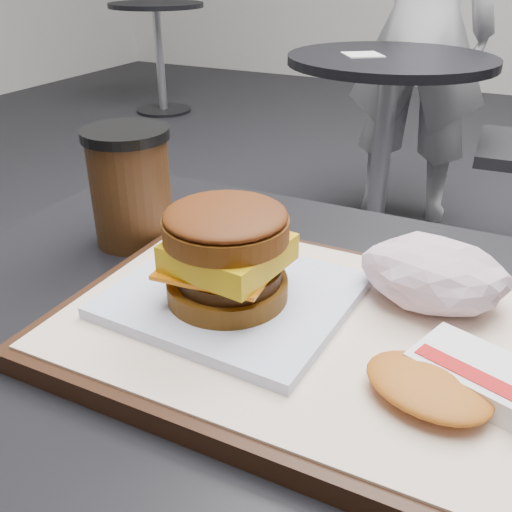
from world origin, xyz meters
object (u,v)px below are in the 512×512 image
(breakfast_sandwich, at_px, (229,264))
(coffee_cup, at_px, (130,184))
(customer_table, at_px, (295,509))
(serving_tray, at_px, (295,329))
(hash_brown, at_px, (457,380))
(crumpled_wrapper, at_px, (435,274))
(patron, at_px, (422,30))
(neighbor_table, at_px, (386,115))

(breakfast_sandwich, height_order, coffee_cup, coffee_cup)
(customer_table, relative_size, serving_tray, 2.11)
(hash_brown, bearing_deg, crumpled_wrapper, 109.20)
(serving_tray, xyz_separation_m, patron, (-0.34, 2.11, 0.00))
(neighbor_table, bearing_deg, breakfast_sandwich, -80.34)
(breakfast_sandwich, bearing_deg, patron, 97.67)
(patron, bearing_deg, neighbor_table, 85.05)
(breakfast_sandwich, xyz_separation_m, patron, (-0.28, 2.11, -0.05))
(hash_brown, bearing_deg, coffee_cup, 160.81)
(customer_table, bearing_deg, serving_tray, 132.00)
(crumpled_wrapper, xyz_separation_m, neighbor_table, (-0.43, 1.56, -0.27))
(customer_table, height_order, coffee_cup, coffee_cup)
(serving_tray, distance_m, hash_brown, 0.14)
(breakfast_sandwich, relative_size, coffee_cup, 1.59)
(coffee_cup, bearing_deg, breakfast_sandwich, -29.50)
(crumpled_wrapper, bearing_deg, hash_brown, -70.80)
(customer_table, height_order, breakfast_sandwich, breakfast_sandwich)
(hash_brown, height_order, crumpled_wrapper, crumpled_wrapper)
(hash_brown, distance_m, crumpled_wrapper, 0.12)
(hash_brown, xyz_separation_m, crumpled_wrapper, (-0.04, 0.11, 0.02))
(serving_tray, xyz_separation_m, hash_brown, (0.13, -0.03, 0.02))
(crumpled_wrapper, relative_size, neighbor_table, 0.16)
(crumpled_wrapper, distance_m, neighbor_table, 1.64)
(patron, bearing_deg, hash_brown, 96.87)
(coffee_cup, bearing_deg, patron, 93.17)
(patron, bearing_deg, customer_table, 93.91)
(serving_tray, bearing_deg, crumpled_wrapper, 39.34)
(breakfast_sandwich, height_order, patron, patron)
(serving_tray, height_order, coffee_cup, coffee_cup)
(serving_tray, relative_size, neighbor_table, 0.51)
(hash_brown, bearing_deg, neighbor_table, 105.66)
(customer_table, bearing_deg, crumpled_wrapper, 48.62)
(breakfast_sandwich, bearing_deg, coffee_cup, 150.50)
(breakfast_sandwich, bearing_deg, neighbor_table, 99.66)
(breakfast_sandwich, bearing_deg, customer_table, -7.44)
(breakfast_sandwich, distance_m, patron, 2.13)
(neighbor_table, bearing_deg, crumpled_wrapper, -74.59)
(coffee_cup, height_order, patron, patron)
(customer_table, relative_size, hash_brown, 6.09)
(crumpled_wrapper, bearing_deg, patron, 102.09)
(breakfast_sandwich, distance_m, coffee_cup, 0.20)
(patron, bearing_deg, coffee_cup, 87.58)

